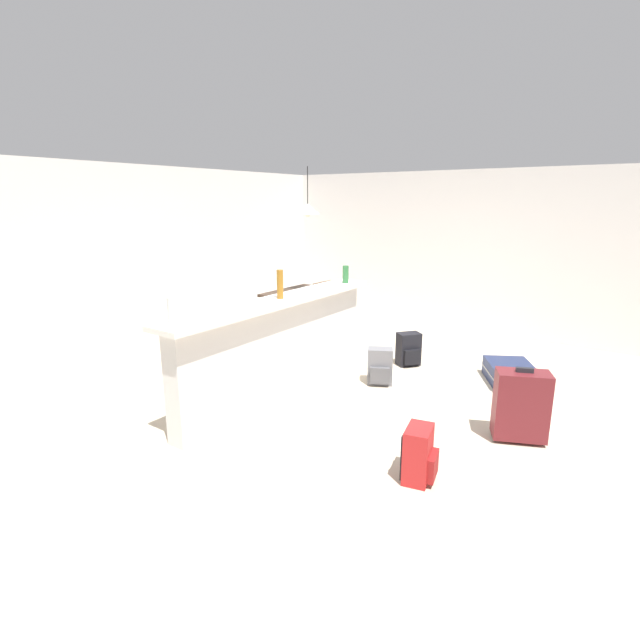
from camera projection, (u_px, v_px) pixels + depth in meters
ground_plane at (356, 385)px, 5.55m from camera, size 13.00×13.00×0.05m
wall_back at (176, 257)px, 6.94m from camera, size 6.60×0.10×2.50m
wall_right at (438, 250)px, 7.84m from camera, size 0.10×6.00×2.50m
partition_half_wall at (280, 350)px, 5.08m from camera, size 2.80×0.20×1.01m
bar_countertop at (279, 301)px, 4.95m from camera, size 2.96×0.40×0.05m
bottle_white at (172, 311)px, 3.92m from camera, size 0.07×0.07×0.22m
bottle_amber at (280, 284)px, 4.92m from camera, size 0.07×0.07×0.30m
bottle_green at (346, 274)px, 5.86m from camera, size 0.07×0.07×0.21m
dining_table at (303, 298)px, 7.11m from camera, size 1.10×0.80×0.74m
dining_chair_near_partition at (328, 311)px, 6.81m from camera, size 0.42×0.42×0.93m
pendant_lamp at (308, 209)px, 6.76m from camera, size 0.34×0.34×0.69m
suitcase_flat_navy at (511, 374)px, 5.53m from camera, size 0.88×0.77×0.22m
backpack_grey at (380, 367)px, 5.48m from camera, size 0.32×0.33×0.42m
suitcase_upright_maroon at (521, 405)px, 4.15m from camera, size 0.40×0.50×0.67m
backpack_black at (409, 350)px, 6.11m from camera, size 0.34×0.34×0.42m
backpack_red at (419, 455)px, 3.59m from camera, size 0.31×0.29×0.42m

